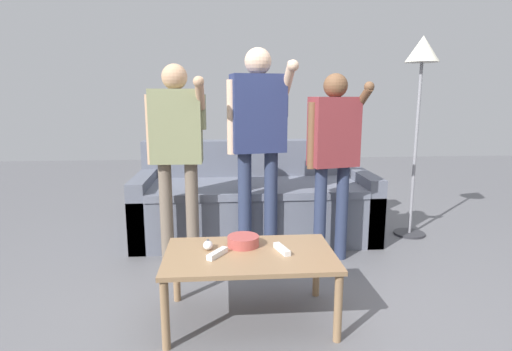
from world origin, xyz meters
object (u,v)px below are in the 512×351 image
couch (255,203)px  game_remote_wand_near (282,249)px  game_remote_nunchuk (208,245)px  player_left (177,141)px  coffee_table (250,261)px  floor_lamp (421,70)px  player_right (334,146)px  game_remote_wand_far (217,253)px  snack_bowl (243,241)px  player_center (258,129)px

couch → game_remote_wand_near: size_ratio=12.77×
game_remote_nunchuk → player_left: 0.98m
coffee_table → player_left: player_left is taller
couch → floor_lamp: (1.43, -0.13, 1.18)m
game_remote_nunchuk → floor_lamp: 2.45m
player_right → couch: bearing=129.4°
player_right → game_remote_wand_near: (-0.50, -0.82, -0.48)m
couch → game_remote_wand_near: (0.04, -1.48, 0.12)m
game_remote_nunchuk → game_remote_wand_far: 0.12m
snack_bowl → game_remote_wand_near: (0.21, -0.11, -0.01)m
coffee_table → floor_lamp: 2.36m
couch → game_remote_wand_far: bearing=-101.8°
snack_bowl → player_center: player_center is taller
couch → snack_bowl: size_ratio=11.36×
couch → player_left: (-0.62, -0.61, 0.64)m
player_left → player_center: player_center is taller
game_remote_wand_far → player_right: bearing=44.9°
player_left → player_center: size_ratio=0.92×
coffee_table → game_remote_wand_far: size_ratio=6.23×
player_left → player_right: 1.16m
game_remote_nunchuk → game_remote_wand_near: game_remote_nunchuk is taller
couch → player_center: bearing=-91.4°
game_remote_nunchuk → player_center: (0.36, 0.87, 0.59)m
game_remote_wand_near → couch: bearing=91.7°
couch → player_right: (0.54, -0.66, 0.60)m
player_left → coffee_table: bearing=-61.3°
snack_bowl → game_remote_wand_near: size_ratio=1.12×
couch → player_center: size_ratio=1.30×
game_remote_nunchuk → floor_lamp: (1.80, 1.28, 1.06)m
player_center → player_right: bearing=-12.3°
coffee_table → snack_bowl: bearing=104.9°
coffee_table → player_center: player_center is taller
snack_bowl → game_remote_nunchuk: size_ratio=2.10×
game_remote_wand_near → coffee_table: bearing=-177.9°
floor_lamp → game_remote_wand_far: bearing=-141.6°
floor_lamp → game_remote_wand_near: bearing=-135.8°
player_center → player_right: size_ratio=1.13×
player_center → snack_bowl: bearing=-100.6°
couch → game_remote_wand_near: 1.49m
game_remote_nunchuk → player_right: player_right is taller
player_left → game_remote_wand_far: 1.09m
game_remote_wand_near → floor_lamp: bearing=44.2°
floor_lamp → game_remote_wand_far: (-1.75, -1.39, -1.07)m
snack_bowl → floor_lamp: bearing=37.8°
snack_bowl → game_remote_nunchuk: (-0.20, -0.04, -0.01)m
floor_lamp → player_center: (-1.44, -0.41, -0.47)m
couch → coffee_table: bearing=-95.3°
game_remote_wand_far → player_left: bearing=108.3°
couch → game_remote_nunchuk: bearing=-104.9°
player_center → player_right: 0.58m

